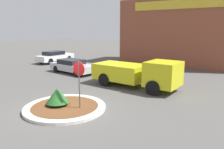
{
  "coord_description": "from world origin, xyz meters",
  "views": [
    {
      "loc": [
        7.78,
        -7.63,
        4.02
      ],
      "look_at": [
        0.93,
        3.01,
        1.38
      ],
      "focal_mm": 35.0,
      "sensor_mm": 36.0,
      "label": 1
    }
  ],
  "objects_px": {
    "utility_truck": "(137,73)",
    "parked_sedan_silver": "(73,66)",
    "stop_sign": "(79,77)",
    "parked_sedan_white": "(55,57)"
  },
  "relations": [
    {
      "from": "stop_sign",
      "to": "parked_sedan_silver",
      "type": "bearing_deg",
      "value": 134.7
    },
    {
      "from": "utility_truck",
      "to": "parked_sedan_white",
      "type": "height_order",
      "value": "utility_truck"
    },
    {
      "from": "stop_sign",
      "to": "parked_sedan_silver",
      "type": "distance_m",
      "value": 9.95
    },
    {
      "from": "parked_sedan_silver",
      "to": "parked_sedan_white",
      "type": "xyz_separation_m",
      "value": [
        -6.33,
        3.67,
        0.07
      ]
    },
    {
      "from": "stop_sign",
      "to": "parked_sedan_silver",
      "type": "xyz_separation_m",
      "value": [
        -6.96,
        7.03,
        -1.08
      ]
    },
    {
      "from": "stop_sign",
      "to": "parked_sedan_silver",
      "type": "relative_size",
      "value": 0.51
    },
    {
      "from": "stop_sign",
      "to": "utility_truck",
      "type": "distance_m",
      "value": 5.62
    },
    {
      "from": "stop_sign",
      "to": "utility_truck",
      "type": "height_order",
      "value": "stop_sign"
    },
    {
      "from": "utility_truck",
      "to": "stop_sign",
      "type": "bearing_deg",
      "value": -90.3
    },
    {
      "from": "utility_truck",
      "to": "parked_sedan_silver",
      "type": "bearing_deg",
      "value": 172.31
    }
  ]
}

